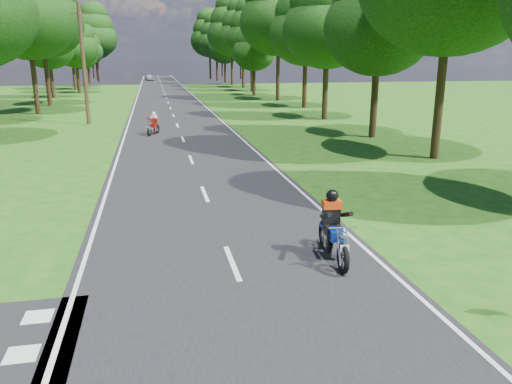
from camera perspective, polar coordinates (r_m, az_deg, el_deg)
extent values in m
plane|color=#164F12|center=(9.65, -0.83, -12.81)|extent=(160.00, 160.00, 0.00)
cube|color=black|center=(58.57, -10.20, 10.53)|extent=(7.00, 140.00, 0.02)
cube|color=silver|center=(11.42, -2.73, -8.07)|extent=(0.12, 2.00, 0.01)
cube|color=silver|center=(17.05, -5.88, -0.21)|extent=(0.12, 2.00, 0.01)
cube|color=silver|center=(22.88, -7.43, 3.70)|extent=(0.12, 2.00, 0.01)
cube|color=silver|center=(28.77, -8.36, 6.02)|extent=(0.12, 2.00, 0.01)
cube|color=silver|center=(34.70, -8.98, 7.54)|extent=(0.12, 2.00, 0.01)
cube|color=silver|center=(40.65, -9.42, 8.62)|extent=(0.12, 2.00, 0.01)
cube|color=silver|center=(46.62, -9.74, 9.43)|extent=(0.12, 2.00, 0.01)
cube|color=silver|center=(52.59, -10.00, 10.05)|extent=(0.12, 2.00, 0.01)
cube|color=silver|center=(58.57, -10.20, 10.54)|extent=(0.12, 2.00, 0.01)
cube|color=silver|center=(64.55, -10.37, 10.94)|extent=(0.12, 2.00, 0.01)
cube|color=silver|center=(70.53, -10.50, 11.28)|extent=(0.12, 2.00, 0.01)
cube|color=silver|center=(76.52, -10.62, 11.56)|extent=(0.12, 2.00, 0.01)
cube|color=silver|center=(82.51, -10.72, 11.80)|extent=(0.12, 2.00, 0.01)
cube|color=silver|center=(88.50, -10.81, 12.01)|extent=(0.12, 2.00, 0.01)
cube|color=silver|center=(94.49, -10.88, 12.19)|extent=(0.12, 2.00, 0.01)
cube|color=silver|center=(100.49, -10.95, 12.35)|extent=(0.12, 2.00, 0.01)
cube|color=silver|center=(106.48, -11.01, 12.49)|extent=(0.12, 2.00, 0.01)
cube|color=silver|center=(112.47, -11.06, 12.62)|extent=(0.12, 2.00, 0.01)
cube|color=silver|center=(118.47, -11.11, 12.73)|extent=(0.12, 2.00, 0.01)
cube|color=silver|center=(124.46, -11.15, 12.83)|extent=(0.12, 2.00, 0.01)
cube|color=silver|center=(58.57, -13.48, 10.37)|extent=(0.10, 140.00, 0.01)
cube|color=silver|center=(58.75, -6.93, 10.68)|extent=(0.10, 140.00, 0.01)
cube|color=silver|center=(9.00, -25.21, -16.43)|extent=(0.50, 0.50, 0.01)
cube|color=silver|center=(10.02, -23.66, -12.91)|extent=(0.50, 0.50, 0.01)
cylinder|color=black|center=(44.99, -23.90, 10.90)|extent=(0.40, 0.40, 4.32)
ellipsoid|color=black|center=(45.03, -24.66, 17.63)|extent=(7.56, 7.56, 6.42)
cylinder|color=black|center=(52.42, -22.71, 11.50)|extent=(0.40, 0.40, 4.40)
ellipsoid|color=black|center=(52.46, -23.34, 17.39)|extent=(7.71, 7.71, 6.55)
cylinder|color=black|center=(62.21, -22.27, 11.39)|extent=(0.40, 0.40, 3.20)
ellipsoid|color=black|center=(62.14, -22.64, 15.00)|extent=(5.60, 5.60, 4.76)
ellipsoid|color=black|center=(62.19, -22.79, 16.43)|extent=(4.80, 4.80, 4.08)
ellipsoid|color=black|center=(62.27, -22.94, 17.86)|extent=(3.60, 3.60, 3.06)
cylinder|color=black|center=(69.20, -19.65, 11.91)|extent=(0.40, 0.40, 3.22)
ellipsoid|color=black|center=(69.14, -19.95, 15.18)|extent=(5.64, 5.64, 4.79)
ellipsoid|color=black|center=(69.19, -20.07, 16.48)|extent=(4.83, 4.83, 4.11)
ellipsoid|color=black|center=(69.26, -20.19, 17.77)|extent=(3.62, 3.62, 3.08)
cylinder|color=black|center=(77.08, -20.07, 12.27)|extent=(0.40, 0.40, 3.61)
ellipsoid|color=black|center=(77.05, -20.37, 15.56)|extent=(6.31, 6.31, 5.37)
ellipsoid|color=black|center=(77.11, -20.50, 16.86)|extent=(5.41, 5.41, 4.60)
ellipsoid|color=black|center=(77.21, -20.62, 18.16)|extent=(4.06, 4.06, 3.45)
cylinder|color=black|center=(84.81, -19.06, 12.22)|extent=(0.40, 0.40, 2.67)
ellipsoid|color=black|center=(84.75, -19.26, 14.43)|extent=(4.67, 4.67, 3.97)
ellipsoid|color=black|center=(84.76, -19.34, 15.31)|extent=(4.00, 4.00, 3.40)
ellipsoid|color=black|center=(84.79, -19.42, 16.18)|extent=(3.00, 3.00, 2.55)
cylinder|color=black|center=(93.92, -18.54, 12.60)|extent=(0.40, 0.40, 3.09)
ellipsoid|color=black|center=(93.88, -18.74, 14.91)|extent=(5.40, 5.40, 4.59)
ellipsoid|color=black|center=(93.90, -18.82, 15.83)|extent=(4.63, 4.63, 3.93)
ellipsoid|color=black|center=(93.95, -18.90, 16.74)|extent=(3.47, 3.47, 2.95)
cylinder|color=black|center=(100.28, -17.61, 13.19)|extent=(0.40, 0.40, 4.48)
ellipsoid|color=black|center=(100.30, -17.87, 16.33)|extent=(7.84, 7.84, 6.66)
ellipsoid|color=black|center=(100.40, -17.97, 17.57)|extent=(6.72, 6.72, 5.71)
ellipsoid|color=black|center=(100.54, -18.08, 18.81)|extent=(5.04, 5.04, 4.28)
cylinder|color=black|center=(109.32, -17.70, 13.19)|extent=(0.40, 0.40, 4.09)
ellipsoid|color=black|center=(109.32, -17.92, 15.83)|extent=(7.16, 7.16, 6.09)
ellipsoid|color=black|center=(109.38, -18.01, 16.87)|extent=(6.14, 6.14, 5.22)
ellipsoid|color=black|center=(109.48, -18.10, 17.91)|extent=(4.61, 4.61, 3.92)
cylinder|color=black|center=(24.25, 20.14, 8.95)|extent=(0.40, 0.40, 4.56)
cylinder|color=black|center=(29.94, 13.32, 9.46)|extent=(0.40, 0.40, 3.49)
ellipsoid|color=black|center=(29.85, 13.84, 17.69)|extent=(6.12, 6.12, 5.20)
cylinder|color=black|center=(38.20, 7.90, 11.02)|extent=(0.40, 0.40, 3.69)
ellipsoid|color=black|center=(38.15, 8.16, 17.84)|extent=(6.46, 6.46, 5.49)
ellipsoid|color=black|center=(38.28, 8.26, 20.53)|extent=(5.54, 5.54, 4.71)
cylinder|color=black|center=(46.93, 5.57, 11.87)|extent=(0.40, 0.40, 3.74)
ellipsoid|color=black|center=(46.89, 5.72, 17.50)|extent=(6.55, 6.55, 5.57)
ellipsoid|color=black|center=(47.00, 5.78, 19.72)|extent=(5.62, 5.62, 4.77)
cylinder|color=black|center=(54.78, 2.51, 12.86)|extent=(0.40, 0.40, 4.64)
ellipsoid|color=black|center=(54.84, 2.59, 18.84)|extent=(8.12, 8.12, 6.91)
cylinder|color=black|center=(61.58, -0.24, 12.32)|extent=(0.40, 0.40, 2.91)
ellipsoid|color=black|center=(61.50, -0.24, 15.66)|extent=(5.09, 5.09, 4.33)
ellipsoid|color=black|center=(61.53, -0.24, 16.98)|extent=(4.36, 4.36, 3.71)
ellipsoid|color=black|center=(61.59, -0.24, 18.29)|extent=(3.27, 3.27, 2.78)
cylinder|color=black|center=(69.12, -0.48, 13.04)|extent=(0.40, 0.40, 3.88)
ellipsoid|color=black|center=(69.10, -0.49, 16.99)|extent=(6.78, 6.78, 5.77)
ellipsoid|color=black|center=(69.19, -0.49, 18.56)|extent=(5.81, 5.81, 4.94)
ellipsoid|color=black|center=(69.33, -0.49, 20.12)|extent=(4.36, 4.36, 3.71)
cylinder|color=black|center=(77.50, -1.48, 13.38)|extent=(0.40, 0.40, 4.18)
ellipsoid|color=black|center=(77.50, -1.50, 17.18)|extent=(7.31, 7.31, 6.21)
ellipsoid|color=black|center=(77.60, -1.51, 18.68)|extent=(6.27, 6.27, 5.33)
ellipsoid|color=black|center=(77.75, -1.53, 20.18)|extent=(4.70, 4.70, 4.00)
cylinder|color=black|center=(86.27, -2.76, 13.70)|extent=(0.40, 0.40, 4.63)
ellipsoid|color=black|center=(86.32, -2.81, 17.49)|extent=(8.11, 8.11, 6.89)
ellipsoid|color=black|center=(86.44, -2.83, 18.98)|extent=(6.95, 6.95, 5.91)
ellipsoid|color=black|center=(86.62, -2.85, 20.47)|extent=(5.21, 5.21, 4.43)
cylinder|color=black|center=(93.48, -3.54, 13.41)|extent=(0.40, 0.40, 3.36)
ellipsoid|color=black|center=(93.44, -3.58, 15.95)|extent=(5.88, 5.88, 5.00)
ellipsoid|color=black|center=(93.48, -3.60, 16.95)|extent=(5.04, 5.04, 4.29)
ellipsoid|color=black|center=(93.55, -3.62, 17.96)|extent=(3.78, 3.78, 3.21)
cylinder|color=black|center=(100.55, -4.47, 13.72)|extent=(0.40, 0.40, 4.09)
ellipsoid|color=black|center=(100.56, -4.53, 16.59)|extent=(7.15, 7.15, 6.08)
ellipsoid|color=black|center=(100.63, -4.55, 17.72)|extent=(6.13, 6.13, 5.21)
ellipsoid|color=black|center=(100.73, -4.58, 18.86)|extent=(4.60, 4.60, 3.91)
cylinder|color=black|center=(108.19, -5.25, 13.91)|extent=(0.40, 0.40, 4.48)
ellipsoid|color=black|center=(108.22, -5.32, 16.83)|extent=(7.84, 7.84, 6.66)
ellipsoid|color=black|center=(108.31, -5.35, 17.99)|extent=(6.72, 6.72, 5.71)
ellipsoid|color=black|center=(108.44, -5.38, 19.14)|extent=(5.04, 5.04, 4.28)
cylinder|color=black|center=(119.05, -18.09, 13.21)|extent=(0.40, 0.40, 3.84)
ellipsoid|color=black|center=(119.04, -18.28, 15.47)|extent=(6.72, 6.72, 5.71)
ellipsoid|color=black|center=(119.09, -18.36, 16.37)|extent=(5.76, 5.76, 4.90)
ellipsoid|color=black|center=(119.17, -18.43, 17.27)|extent=(4.32, 4.32, 3.67)
cylinder|color=black|center=(121.53, -3.88, 14.00)|extent=(0.40, 0.40, 4.16)
ellipsoid|color=black|center=(121.54, -3.92, 16.41)|extent=(7.28, 7.28, 6.19)
ellipsoid|color=black|center=(121.60, -3.94, 17.37)|extent=(6.24, 6.24, 5.30)
ellipsoid|color=black|center=(121.69, -3.96, 18.32)|extent=(4.68, 4.68, 3.98)
cylinder|color=black|center=(104.41, -20.06, 12.78)|extent=(0.40, 0.40, 3.52)
ellipsoid|color=black|center=(104.38, -20.28, 15.15)|extent=(6.16, 6.16, 5.24)
ellipsoid|color=black|center=(104.42, -20.37, 16.08)|extent=(5.28, 5.28, 4.49)
ellipsoid|color=black|center=(104.49, -20.46, 17.02)|extent=(3.96, 3.96, 3.37)
cylinder|color=black|center=(108.01, -1.75, 13.96)|extent=(0.40, 0.40, 4.48)
ellipsoid|color=black|center=(108.03, -1.78, 16.89)|extent=(7.84, 7.84, 6.66)
ellipsoid|color=black|center=(108.12, -1.79, 18.05)|extent=(6.72, 6.72, 5.71)
ellipsoid|color=black|center=(108.25, -1.80, 19.20)|extent=(5.04, 5.04, 4.28)
cylinder|color=#382616|center=(36.64, -19.09, 13.56)|extent=(0.26, 0.26, 8.00)
cube|color=#382616|center=(36.74, -19.55, 18.69)|extent=(1.20, 0.10, 0.10)
imported|color=silver|center=(103.09, -12.11, 12.69)|extent=(2.23, 3.82, 1.22)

